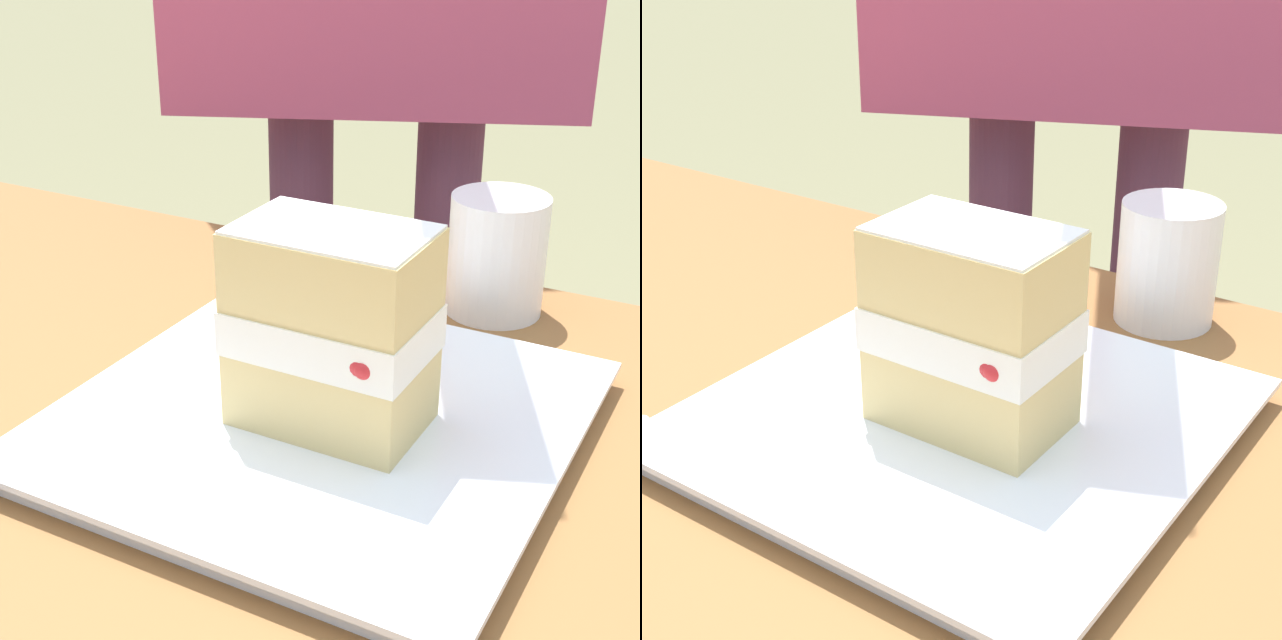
% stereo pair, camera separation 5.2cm
% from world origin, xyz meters
% --- Properties ---
extents(dessert_plate, '(0.28, 0.28, 0.02)m').
position_xyz_m(dessert_plate, '(-0.01, 0.26, 0.79)').
color(dessert_plate, white).
rests_on(dessert_plate, patio_table).
extents(cake_slice, '(0.10, 0.08, 0.11)m').
position_xyz_m(cake_slice, '(0.00, 0.26, 0.85)').
color(cake_slice, '#E0C17A').
rests_on(cake_slice, dessert_plate).
extents(coffee_cup, '(0.07, 0.07, 0.09)m').
position_xyz_m(coffee_cup, '(0.02, 0.47, 0.83)').
color(coffee_cup, white).
rests_on(coffee_cup, patio_table).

